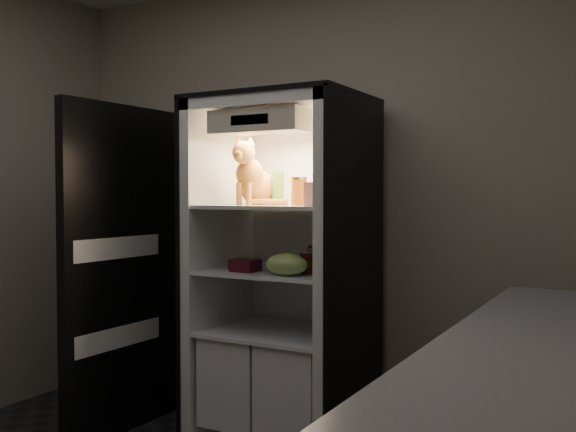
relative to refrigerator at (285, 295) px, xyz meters
name	(u,v)px	position (x,y,z in m)	size (l,w,h in m)	color
room_shell	(96,119)	(0.00, -1.38, 0.83)	(3.60, 3.60, 3.60)	white
refrigerator	(285,295)	(0.00, 0.00, 0.00)	(0.90, 0.72, 1.88)	white
fridge_door	(122,271)	(-0.85, -0.37, 0.12)	(0.08, 0.87, 1.85)	black
tabby_cat	(254,179)	(-0.16, -0.07, 0.64)	(0.31, 0.35, 0.38)	orange
parmesan_shaker	(278,188)	(-0.05, 0.01, 0.59)	(0.07, 0.07, 0.18)	#27912A
mayo_tub	(307,193)	(0.10, 0.06, 0.56)	(0.09, 0.09, 0.12)	white
salsa_jar	(299,191)	(0.11, -0.04, 0.57)	(0.08, 0.08, 0.15)	maroon
pepper_jar	(332,185)	(0.26, 0.06, 0.61)	(0.13, 0.13, 0.22)	maroon
cream_carton	(313,194)	(0.30, -0.25, 0.56)	(0.07, 0.07, 0.12)	white
soda_can_a	(315,257)	(0.17, 0.02, 0.22)	(0.07, 0.07, 0.14)	black
soda_can_b	(313,261)	(0.22, -0.09, 0.21)	(0.07, 0.07, 0.12)	black
soda_can_c	(306,263)	(0.22, -0.17, 0.20)	(0.06, 0.06, 0.11)	black
condiment_jar	(289,261)	(0.04, -0.03, 0.19)	(0.06, 0.06, 0.09)	brown
grape_bag	(287,264)	(0.16, -0.27, 0.20)	(0.22, 0.16, 0.11)	#86A84E
berry_box_left	(243,264)	(-0.16, -0.18, 0.18)	(0.12, 0.12, 0.06)	#520D21
berry_box_right	(246,266)	(-0.11, -0.23, 0.18)	(0.13, 0.13, 0.06)	#520D21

